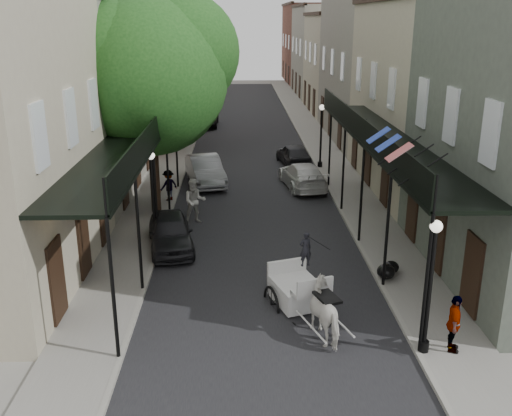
{
  "coord_description": "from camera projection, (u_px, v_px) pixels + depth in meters",
  "views": [
    {
      "loc": [
        -0.79,
        -15.11,
        8.56
      ],
      "look_at": [
        -0.13,
        5.81,
        1.6
      ],
      "focal_mm": 40.0,
      "sensor_mm": 36.0,
      "label": 1
    }
  ],
  "objects": [
    {
      "name": "gallery_left",
      "position": [
        136.0,
        140.0,
        22.25
      ],
      "size": [
        2.2,
        18.05,
        4.88
      ],
      "color": "black",
      "rests_on": "sidewalk_left"
    },
    {
      "name": "lamppost_left",
      "position": [
        153.0,
        196.0,
        21.97
      ],
      "size": [
        0.32,
        0.32,
        3.71
      ],
      "color": "black",
      "rests_on": "sidewalk_left"
    },
    {
      "name": "trash_bags",
      "position": [
        388.0,
        270.0,
        19.58
      ],
      "size": [
        0.88,
        1.03,
        0.52
      ],
      "color": "black",
      "rests_on": "sidewalk_right"
    },
    {
      "name": "pedestrian_sidewalk_left",
      "position": [
        169.0,
        185.0,
        27.67
      ],
      "size": [
        1.1,
        1.07,
        1.51
      ],
      "primitive_type": "imported",
      "rotation": [
        0.0,
        0.0,
        3.87
      ],
      "color": "gray",
      "rests_on": "sidewalk_left"
    },
    {
      "name": "tree_far",
      "position": [
        186.0,
        62.0,
        38.01
      ],
      "size": [
        6.45,
        6.0,
        8.61
      ],
      "color": "#382619",
      "rests_on": "sidewalk_left"
    },
    {
      "name": "sidewalk_left",
      "position": [
        172.0,
        161.0,
        35.85
      ],
      "size": [
        2.2,
        90.0,
        0.12
      ],
      "primitive_type": "cube",
      "color": "gray",
      "rests_on": "ground"
    },
    {
      "name": "lamppost_right_near",
      "position": [
        430.0,
        286.0,
        14.63
      ],
      "size": [
        0.32,
        0.32,
        3.71
      ],
      "color": "black",
      "rests_on": "sidewalk_right"
    },
    {
      "name": "lamppost_right_far",
      "position": [
        321.0,
        135.0,
        33.6
      ],
      "size": [
        0.32,
        0.32,
        3.71
      ],
      "color": "black",
      "rests_on": "sidewalk_right"
    },
    {
      "name": "horse",
      "position": [
        328.0,
        312.0,
        15.91
      ],
      "size": [
        1.4,
        2.04,
        1.57
      ],
      "primitive_type": "imported",
      "rotation": [
        0.0,
        0.0,
        3.47
      ],
      "color": "silver",
      "rests_on": "ground"
    },
    {
      "name": "car_right_far",
      "position": [
        294.0,
        154.0,
        34.94
      ],
      "size": [
        2.13,
        4.06,
        1.32
      ],
      "primitive_type": "imported",
      "rotation": [
        0.0,
        0.0,
        3.3
      ],
      "color": "black",
      "rests_on": "ground"
    },
    {
      "name": "road",
      "position": [
        251.0,
        161.0,
        36.02
      ],
      "size": [
        8.0,
        90.0,
        0.01
      ],
      "primitive_type": "cube",
      "color": "black",
      "rests_on": "ground"
    },
    {
      "name": "sidewalk_right",
      "position": [
        330.0,
        160.0,
        36.15
      ],
      "size": [
        2.2,
        90.0,
        0.12
      ],
      "primitive_type": "cube",
      "color": "gray",
      "rests_on": "ground"
    },
    {
      "name": "car_left_far",
      "position": [
        204.0,
        119.0,
        47.45
      ],
      "size": [
        2.24,
        4.78,
        1.32
      ],
      "primitive_type": "imported",
      "rotation": [
        0.0,
        0.0,
        -0.01
      ],
      "color": "black",
      "rests_on": "ground"
    },
    {
      "name": "tree_near",
      "position": [
        158.0,
        69.0,
        24.53
      ],
      "size": [
        7.31,
        6.8,
        9.63
      ],
      "color": "#382619",
      "rests_on": "sidewalk_left"
    },
    {
      "name": "gallery_right",
      "position": [
        379.0,
        139.0,
        22.54
      ],
      "size": [
        2.2,
        18.05,
        4.88
      ],
      "color": "black",
      "rests_on": "sidewalk_right"
    },
    {
      "name": "ground",
      "position": [
        266.0,
        320.0,
        17.05
      ],
      "size": [
        140.0,
        140.0,
        0.0
      ],
      "primitive_type": "plane",
      "color": "gray",
      "rests_on": "ground"
    },
    {
      "name": "car_right_near",
      "position": [
        302.0,
        175.0,
        30.2
      ],
      "size": [
        2.5,
        4.83,
        1.34
      ],
      "primitive_type": "imported",
      "rotation": [
        0.0,
        0.0,
        3.28
      ],
      "color": "silver",
      "rests_on": "ground"
    },
    {
      "name": "pedestrian_sidewalk_right",
      "position": [
        454.0,
        324.0,
        15.01
      ],
      "size": [
        0.67,
        1.02,
        1.61
      ],
      "primitive_type": "imported",
      "rotation": [
        0.0,
        0.0,
        1.25
      ],
      "color": "gray",
      "rests_on": "sidewalk_right"
    },
    {
      "name": "car_left_near",
      "position": [
        170.0,
        232.0,
        22.13
      ],
      "size": [
        2.29,
        4.24,
        1.37
      ],
      "primitive_type": "imported",
      "rotation": [
        0.0,
        0.0,
        0.17
      ],
      "color": "black",
      "rests_on": "ground"
    },
    {
      "name": "pedestrian_walking",
      "position": [
        195.0,
        201.0,
        24.83
      ],
      "size": [
        1.1,
        0.93,
        2.0
      ],
      "primitive_type": "imported",
      "rotation": [
        0.0,
        0.0,
        0.19
      ],
      "color": "#B9B8AF",
      "rests_on": "ground"
    },
    {
      "name": "carriage",
      "position": [
        293.0,
        270.0,
        18.01
      ],
      "size": [
        2.1,
        2.61,
        2.63
      ],
      "rotation": [
        0.0,
        0.0,
        0.33
      ],
      "color": "black",
      "rests_on": "ground"
    },
    {
      "name": "car_left_mid",
      "position": [
        205.0,
        170.0,
        30.89
      ],
      "size": [
        2.59,
        4.84,
        1.51
      ],
      "primitive_type": "imported",
      "rotation": [
        0.0,
        0.0,
        0.23
      ],
      "color": "gray",
      "rests_on": "ground"
    },
    {
      "name": "building_row_left",
      "position": [
        135.0,
        64.0,
        43.59
      ],
      "size": [
        5.0,
        80.0,
        10.5
      ],
      "primitive_type": "cube",
      "color": "#AAA288",
      "rests_on": "ground"
    },
    {
      "name": "building_row_right",
      "position": [
        359.0,
        64.0,
        44.11
      ],
      "size": [
        5.0,
        80.0,
        10.5
      ],
      "primitive_type": "cube",
      "color": "gray",
      "rests_on": "ground"
    }
  ]
}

